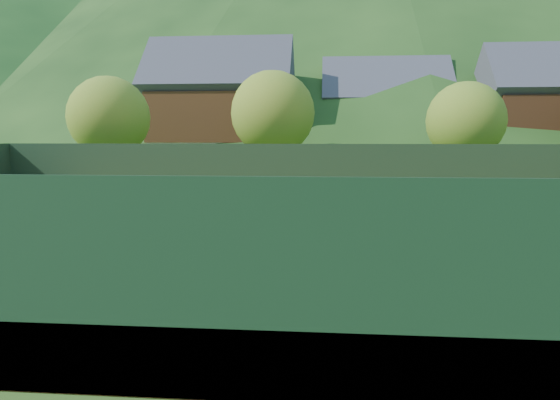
# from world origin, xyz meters

# --- Properties ---
(ground) EXTENTS (400.00, 400.00, 0.00)m
(ground) POSITION_xyz_m (0.00, 0.00, 0.00)
(ground) COLOR #2A4D18
(ground) RESTS_ON ground
(clay_court) EXTENTS (40.00, 24.00, 0.02)m
(clay_court) POSITION_xyz_m (0.00, 0.00, 0.01)
(clay_court) COLOR #BD5B1E
(clay_court) RESTS_ON ground
(coach) EXTENTS (0.78, 0.65, 1.84)m
(coach) POSITION_xyz_m (-2.89, -2.89, 0.94)
(coach) COLOR #17499A
(coach) RESTS_ON clay_court
(student_a) EXTENTS (0.82, 0.67, 1.57)m
(student_a) POSITION_xyz_m (1.35, 1.12, 0.80)
(student_a) COLOR #E95514
(student_a) RESTS_ON clay_court
(student_b) EXTENTS (0.87, 0.59, 1.37)m
(student_b) POSITION_xyz_m (3.80, 2.41, 0.70)
(student_b) COLOR orange
(student_b) RESTS_ON clay_court
(student_c) EXTENTS (0.84, 0.63, 1.55)m
(student_c) POSITION_xyz_m (4.47, 1.37, 0.79)
(student_c) COLOR orange
(student_c) RESTS_ON clay_court
(student_d) EXTENTS (0.98, 0.59, 1.49)m
(student_d) POSITION_xyz_m (8.06, 1.20, 0.77)
(student_d) COLOR #D74A13
(student_d) RESTS_ON clay_court
(tennis_ball_0) EXTENTS (0.07, 0.07, 0.07)m
(tennis_ball_0) POSITION_xyz_m (-2.19, -6.23, 0.05)
(tennis_ball_0) COLOR #B8D723
(tennis_ball_0) RESTS_ON clay_court
(tennis_ball_1) EXTENTS (0.07, 0.07, 0.07)m
(tennis_ball_1) POSITION_xyz_m (-3.17, -0.84, 0.05)
(tennis_ball_1) COLOR #B8D723
(tennis_ball_1) RESTS_ON clay_court
(tennis_ball_2) EXTENTS (0.07, 0.07, 0.07)m
(tennis_ball_2) POSITION_xyz_m (1.70, -6.38, 0.05)
(tennis_ball_2) COLOR #B8D723
(tennis_ball_2) RESTS_ON clay_court
(tennis_ball_4) EXTENTS (0.07, 0.07, 0.07)m
(tennis_ball_4) POSITION_xyz_m (-0.06, -8.49, 0.05)
(tennis_ball_4) COLOR #B8D723
(tennis_ball_4) RESTS_ON clay_court
(tennis_ball_5) EXTENTS (0.07, 0.07, 0.07)m
(tennis_ball_5) POSITION_xyz_m (-5.19, -7.22, 0.05)
(tennis_ball_5) COLOR #B8D723
(tennis_ball_5) RESTS_ON clay_court
(tennis_ball_6) EXTENTS (0.07, 0.07, 0.07)m
(tennis_ball_6) POSITION_xyz_m (5.19, -6.46, 0.05)
(tennis_ball_6) COLOR #B8D723
(tennis_ball_6) RESTS_ON clay_court
(tennis_ball_7) EXTENTS (0.07, 0.07, 0.07)m
(tennis_ball_7) POSITION_xyz_m (4.65, -1.16, 0.05)
(tennis_ball_7) COLOR #B8D723
(tennis_ball_7) RESTS_ON clay_court
(tennis_ball_8) EXTENTS (0.07, 0.07, 0.07)m
(tennis_ball_8) POSITION_xyz_m (0.56, -4.02, 0.05)
(tennis_ball_8) COLOR #B8D723
(tennis_ball_8) RESTS_ON clay_court
(tennis_ball_9) EXTENTS (0.07, 0.07, 0.07)m
(tennis_ball_9) POSITION_xyz_m (-9.01, -4.19, 0.05)
(tennis_ball_9) COLOR #B8D723
(tennis_ball_9) RESTS_ON clay_court
(tennis_ball_11) EXTENTS (0.07, 0.07, 0.07)m
(tennis_ball_11) POSITION_xyz_m (0.32, -5.18, 0.05)
(tennis_ball_11) COLOR #B8D723
(tennis_ball_11) RESTS_ON clay_court
(tennis_ball_12) EXTENTS (0.07, 0.07, 0.07)m
(tennis_ball_12) POSITION_xyz_m (-2.36, -5.82, 0.05)
(tennis_ball_12) COLOR #B8D723
(tennis_ball_12) RESTS_ON clay_court
(tennis_ball_13) EXTENTS (0.07, 0.07, 0.07)m
(tennis_ball_13) POSITION_xyz_m (2.31, -8.31, 0.05)
(tennis_ball_13) COLOR #B8D723
(tennis_ball_13) RESTS_ON clay_court
(tennis_ball_14) EXTENTS (0.07, 0.07, 0.07)m
(tennis_ball_14) POSITION_xyz_m (2.13, -9.14, 0.05)
(tennis_ball_14) COLOR #B8D723
(tennis_ball_14) RESTS_ON clay_court
(tennis_ball_15) EXTENTS (0.07, 0.07, 0.07)m
(tennis_ball_15) POSITION_xyz_m (-4.95, -4.19, 0.05)
(tennis_ball_15) COLOR #B8D723
(tennis_ball_15) RESTS_ON clay_court
(tennis_ball_16) EXTENTS (0.07, 0.07, 0.07)m
(tennis_ball_16) POSITION_xyz_m (-8.87, -5.31, 0.05)
(tennis_ball_16) COLOR #B8D723
(tennis_ball_16) RESTS_ON clay_court
(tennis_ball_17) EXTENTS (0.07, 0.07, 0.07)m
(tennis_ball_17) POSITION_xyz_m (3.04, -1.98, 0.05)
(tennis_ball_17) COLOR #B8D723
(tennis_ball_17) RESTS_ON clay_court
(court_lines) EXTENTS (23.83, 11.03, 0.00)m
(court_lines) POSITION_xyz_m (0.00, 0.00, 0.02)
(court_lines) COLOR white
(court_lines) RESTS_ON clay_court
(tennis_net) EXTENTS (0.10, 12.07, 1.10)m
(tennis_net) POSITION_xyz_m (0.00, 0.00, 0.52)
(tennis_net) COLOR black
(tennis_net) RESTS_ON clay_court
(perimeter_fence) EXTENTS (40.40, 24.24, 3.00)m
(perimeter_fence) POSITION_xyz_m (0.00, 0.00, 1.27)
(perimeter_fence) COLOR black
(perimeter_fence) RESTS_ON clay_court
(ball_hopper) EXTENTS (0.57, 0.57, 1.00)m
(ball_hopper) POSITION_xyz_m (-8.79, -3.96, 0.77)
(ball_hopper) COLOR black
(ball_hopper) RESTS_ON clay_court
(chalet_left) EXTENTS (13.80, 9.93, 12.92)m
(chalet_left) POSITION_xyz_m (-10.00, 30.00, 5.65)
(chalet_left) COLOR beige
(chalet_left) RESTS_ON ground
(chalet_mid) EXTENTS (12.65, 8.82, 11.45)m
(chalet_mid) POSITION_xyz_m (6.00, 34.00, 4.99)
(chalet_mid) COLOR beige
(chalet_mid) RESTS_ON ground
(chalet_right) EXTENTS (11.50, 8.82, 11.91)m
(chalet_right) POSITION_xyz_m (20.00, 30.00, 5.26)
(chalet_right) COLOR beige
(chalet_right) RESTS_ON ground
(tree_a) EXTENTS (6.00, 6.00, 7.88)m
(tree_a) POSITION_xyz_m (-16.00, 18.00, 4.87)
(tree_a) COLOR #3E2618
(tree_a) RESTS_ON ground
(tree_b) EXTENTS (6.40, 6.40, 8.40)m
(tree_b) POSITION_xyz_m (-4.00, 20.00, 5.19)
(tree_b) COLOR #3E2518
(tree_b) RESTS_ON ground
(tree_c) EXTENTS (5.60, 5.60, 7.35)m
(tree_c) POSITION_xyz_m (10.00, 19.00, 4.54)
(tree_c) COLOR #3C2618
(tree_c) RESTS_ON ground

